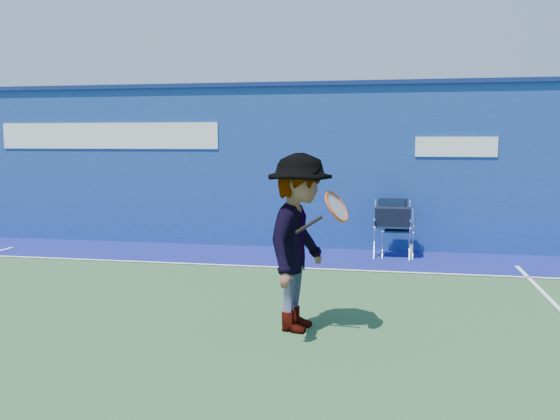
% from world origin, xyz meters
% --- Properties ---
extents(ground, '(80.00, 80.00, 0.00)m').
position_xyz_m(ground, '(0.00, 0.00, 0.00)').
color(ground, '#2B512C').
rests_on(ground, ground).
extents(stadium_wall, '(24.00, 0.50, 3.08)m').
position_xyz_m(stadium_wall, '(-0.00, 5.20, 1.55)').
color(stadium_wall, navy).
rests_on(stadium_wall, ground).
extents(out_of_bounds_strip, '(24.00, 1.80, 0.01)m').
position_xyz_m(out_of_bounds_strip, '(0.00, 4.10, 0.00)').
color(out_of_bounds_strip, navy).
rests_on(out_of_bounds_strip, ground).
extents(court_lines, '(24.00, 12.00, 0.01)m').
position_xyz_m(court_lines, '(0.00, 0.60, 0.01)').
color(court_lines, white).
rests_on(court_lines, out_of_bounds_strip).
extents(directors_chair_left, '(0.59, 0.55, 1.01)m').
position_xyz_m(directors_chair_left, '(2.52, 4.45, 0.43)').
color(directors_chair_left, silver).
rests_on(directors_chair_left, ground).
extents(directors_chair_right, '(0.51, 0.46, 0.85)m').
position_xyz_m(directors_chair_right, '(2.62, 4.48, 0.27)').
color(directors_chair_right, silver).
rests_on(directors_chair_right, ground).
extents(water_bottle, '(0.07, 0.07, 0.26)m').
position_xyz_m(water_bottle, '(2.85, 4.36, 0.13)').
color(water_bottle, silver).
rests_on(water_bottle, ground).
extents(tennis_player, '(1.01, 1.31, 1.89)m').
position_xyz_m(tennis_player, '(1.55, 0.25, 0.94)').
color(tennis_player, '#EA4738').
rests_on(tennis_player, ground).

